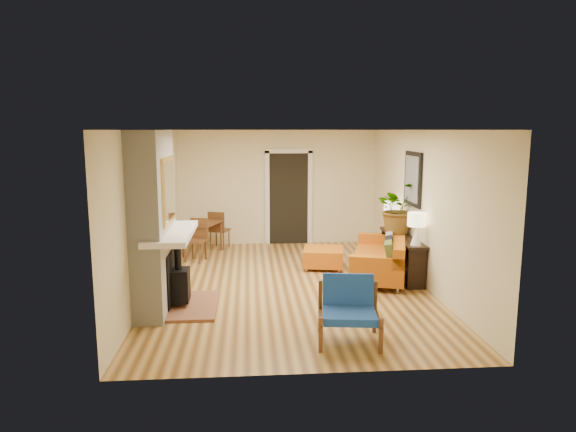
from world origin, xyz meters
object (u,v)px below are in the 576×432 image
Objects in this scene: lamp_near at (416,225)px; houseplant at (399,208)px; dining_table at (205,228)px; lamp_far at (392,211)px; ottoman at (323,257)px; sofa at (383,257)px; blue_chair at (349,306)px; console_table at (402,244)px.

houseplant is (-0.01, 0.98, 0.14)m from lamp_near.
dining_table is 4.54m from lamp_near.
lamp_far is 0.52m from houseplant.
dining_table reaches higher than ottoman.
houseplant is at bearing 40.36° from sofa.
blue_chair is at bearing -116.64° from houseplant.
dining_table is at bearing 151.24° from ottoman.
lamp_near is at bearing -90.00° from lamp_far.
blue_chair is 1.56× the size of lamp_near.
houseplant is (-0.01, -0.50, 0.14)m from lamp_far.
houseplant is at bearing 63.36° from blue_chair.
console_table is at bearing 61.19° from blue_chair.
lamp_near is (1.33, -1.36, 0.85)m from ottoman.
dining_table is 2.95× the size of lamp_near.
lamp_far is (1.33, 0.12, 0.85)m from ottoman.
houseplant is (1.32, -0.38, 0.98)m from ottoman.
lamp_near is (0.34, -0.70, 0.71)m from sofa.
dining_table is at bearing 162.39° from lamp_far.
lamp_far is at bearing 90.00° from console_table.
ottoman is 1.02× the size of blue_chair.
lamp_near is 0.99m from houseplant.
lamp_near reaches higher than ottoman.
console_table is 0.88m from lamp_near.
lamp_near and lamp_far have the same top height.
lamp_near reaches higher than sofa.
console_table is (1.33, -0.62, 0.36)m from ottoman.
sofa is 1.11m from lamp_far.
blue_chair is at bearing -93.00° from ottoman.
dining_table is at bearing 149.63° from sofa.
blue_chair is at bearing -126.97° from lamp_near.
console_table is (3.66, -1.90, 0.03)m from dining_table.
houseplant is (0.33, 0.28, 0.84)m from sofa.
dining_table is (-3.31, 1.94, 0.20)m from sofa.
console_table is (1.51, 2.74, 0.15)m from blue_chair.
ottoman is 2.08m from lamp_near.
dining_table reaches higher than sofa.
lamp_near is (0.00, -0.74, 0.49)m from console_table.
dining_table is 1.67× the size of houseplant.
blue_chair reaches higher than ottoman.
sofa is at bearing -139.64° from houseplant.
ottoman is at bearing 163.93° from houseplant.
ottoman is 0.90× the size of houseplant.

